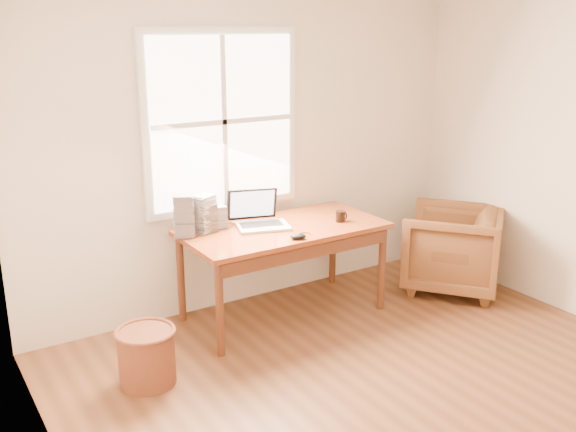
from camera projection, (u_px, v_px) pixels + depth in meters
name	position (u px, v px, depth m)	size (l,w,h in m)	color
room_shell	(437.00, 205.00, 3.54)	(4.04, 4.54, 2.64)	brown
desk	(283.00, 229.00, 5.04)	(1.60, 0.80, 0.04)	brown
armchair	(452.00, 249.00, 5.67)	(0.79, 0.81, 0.74)	brown
wicker_stool	(147.00, 357.00, 4.19)	(0.37, 0.37, 0.37)	brown
laptop	(263.00, 208.00, 4.96)	(0.44, 0.46, 0.33)	silver
mouse	(298.00, 237.00, 4.74)	(0.12, 0.07, 0.04)	black
coffee_mug	(340.00, 216.00, 5.15)	(0.08, 0.08, 0.09)	black
cd_stack_a	(204.00, 213.00, 4.86)	(0.15, 0.13, 0.29)	silver
cd_stack_b	(206.00, 218.00, 4.87)	(0.14, 0.12, 0.22)	#28272C
cd_stack_c	(184.00, 215.00, 4.76)	(0.14, 0.13, 0.32)	#9998A5
cd_stack_d	(217.00, 217.00, 4.98)	(0.14, 0.12, 0.18)	#AEB2BA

